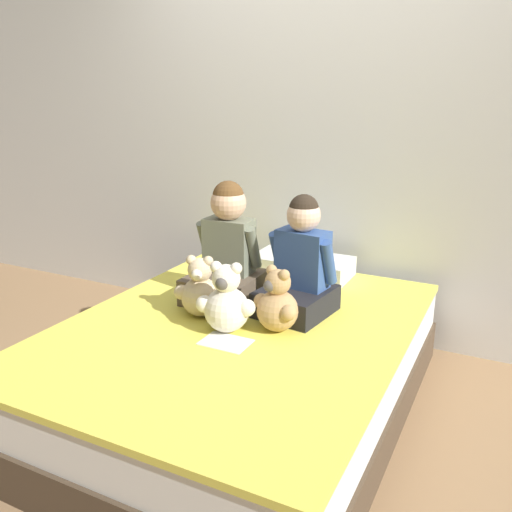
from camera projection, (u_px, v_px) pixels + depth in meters
ground_plane at (239, 406)px, 2.66m from camera, size 14.00×14.00×0.00m
wall_behind_bed at (324, 131)px, 3.23m from camera, size 8.00×0.06×2.50m
bed at (238, 366)px, 2.60m from camera, size 1.52×1.95×0.44m
child_on_left at (227, 253)px, 2.78m from camera, size 0.34×0.38×0.61m
child_on_right at (300, 267)px, 2.61m from camera, size 0.36×0.39×0.58m
teddy_bear_held_by_left_child at (200, 291)px, 2.59m from camera, size 0.24×0.19×0.30m
teddy_bear_held_by_right_child at (277, 304)px, 2.43m from camera, size 0.24×0.19×0.30m
teddy_bear_between_children at (226, 303)px, 2.42m from camera, size 0.27×0.21×0.33m
pillow_at_headboard at (302, 266)px, 3.19m from camera, size 0.57×0.30×0.11m
sign_card at (226, 342)px, 2.34m from camera, size 0.21×0.15×0.00m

